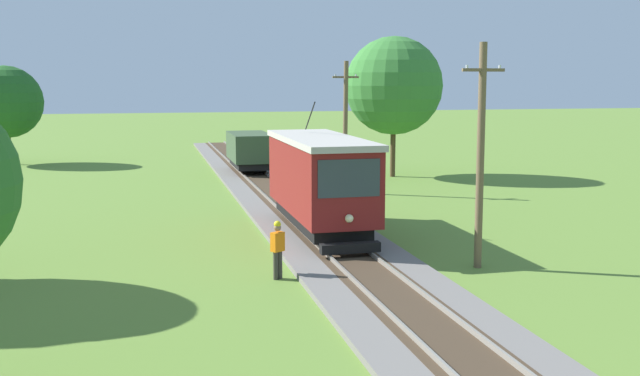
{
  "coord_description": "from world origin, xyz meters",
  "views": [
    {
      "loc": [
        -6.35,
        -6.85,
        5.89
      ],
      "look_at": [
        -0.13,
        18.53,
        1.95
      ],
      "focal_mm": 39.89,
      "sensor_mm": 36.0,
      "label": 1
    }
  ],
  "objects_px": {
    "utility_pole_near_tram": "(481,154)",
    "tree_left_near": "(394,86)",
    "track_worker": "(278,247)",
    "utility_pole_mid": "(345,126)",
    "freight_car": "(250,150)",
    "tree_right_near": "(6,102)",
    "red_tram": "(320,179)"
  },
  "relations": [
    {
      "from": "freight_car",
      "to": "tree_left_near",
      "type": "height_order",
      "value": "tree_left_near"
    },
    {
      "from": "red_tram",
      "to": "tree_right_near",
      "type": "relative_size",
      "value": 1.22
    },
    {
      "from": "freight_car",
      "to": "tree_left_near",
      "type": "bearing_deg",
      "value": -20.44
    },
    {
      "from": "utility_pole_mid",
      "to": "track_worker",
      "type": "distance_m",
      "value": 16.91
    },
    {
      "from": "utility_pole_near_tram",
      "to": "tree_right_near",
      "type": "height_order",
      "value": "utility_pole_near_tram"
    },
    {
      "from": "freight_car",
      "to": "tree_left_near",
      "type": "distance_m",
      "value": 9.92
    },
    {
      "from": "utility_pole_mid",
      "to": "tree_left_near",
      "type": "xyz_separation_m",
      "value": [
        4.7,
        5.73,
        2.05
      ]
    },
    {
      "from": "utility_pole_mid",
      "to": "freight_car",
      "type": "bearing_deg",
      "value": 113.08
    },
    {
      "from": "track_worker",
      "to": "tree_left_near",
      "type": "distance_m",
      "value": 24.35
    },
    {
      "from": "freight_car",
      "to": "utility_pole_mid",
      "type": "relative_size",
      "value": 0.75
    },
    {
      "from": "freight_car",
      "to": "tree_right_near",
      "type": "height_order",
      "value": "tree_right_near"
    },
    {
      "from": "red_tram",
      "to": "track_worker",
      "type": "distance_m",
      "value": 6.26
    },
    {
      "from": "utility_pole_near_tram",
      "to": "utility_pole_mid",
      "type": "height_order",
      "value": "utility_pole_near_tram"
    },
    {
      "from": "utility_pole_mid",
      "to": "utility_pole_near_tram",
      "type": "bearing_deg",
      "value": -90.0
    },
    {
      "from": "red_tram",
      "to": "tree_right_near",
      "type": "xyz_separation_m",
      "value": [
        -15.89,
        28.3,
        2.25
      ]
    },
    {
      "from": "track_worker",
      "to": "utility_pole_mid",
      "type": "bearing_deg",
      "value": 126.92
    },
    {
      "from": "red_tram",
      "to": "freight_car",
      "type": "xyz_separation_m",
      "value": [
        -0.0,
        18.78,
        -0.64
      ]
    },
    {
      "from": "utility_pole_mid",
      "to": "tree_right_near",
      "type": "relative_size",
      "value": 0.99
    },
    {
      "from": "utility_pole_near_tram",
      "to": "tree_left_near",
      "type": "distance_m",
      "value": 21.88
    },
    {
      "from": "red_tram",
      "to": "tree_left_near",
      "type": "distance_m",
      "value": 18.1
    },
    {
      "from": "utility_pole_near_tram",
      "to": "utility_pole_mid",
      "type": "bearing_deg",
      "value": 90.0
    },
    {
      "from": "tree_left_near",
      "to": "utility_pole_mid",
      "type": "bearing_deg",
      "value": -129.32
    },
    {
      "from": "freight_car",
      "to": "utility_pole_mid",
      "type": "bearing_deg",
      "value": -66.92
    },
    {
      "from": "tree_left_near",
      "to": "utility_pole_near_tram",
      "type": "bearing_deg",
      "value": -102.45
    },
    {
      "from": "utility_pole_mid",
      "to": "tree_left_near",
      "type": "distance_m",
      "value": 7.69
    },
    {
      "from": "utility_pole_near_tram",
      "to": "tree_left_near",
      "type": "relative_size",
      "value": 0.82
    },
    {
      "from": "red_tram",
      "to": "track_worker",
      "type": "height_order",
      "value": "red_tram"
    },
    {
      "from": "freight_car",
      "to": "track_worker",
      "type": "bearing_deg",
      "value": -96.23
    },
    {
      "from": "red_tram",
      "to": "utility_pole_mid",
      "type": "bearing_deg",
      "value": 69.03
    },
    {
      "from": "red_tram",
      "to": "utility_pole_near_tram",
      "type": "bearing_deg",
      "value": -56.23
    },
    {
      "from": "utility_pole_near_tram",
      "to": "tree_left_near",
      "type": "height_order",
      "value": "tree_left_near"
    },
    {
      "from": "red_tram",
      "to": "tree_right_near",
      "type": "distance_m",
      "value": 32.53
    }
  ]
}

